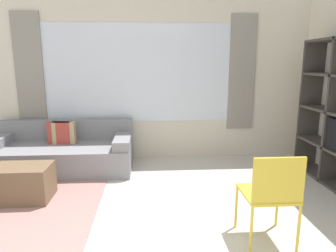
{
  "coord_description": "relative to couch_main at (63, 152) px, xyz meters",
  "views": [
    {
      "loc": [
        0.15,
        -1.9,
        1.61
      ],
      "look_at": [
        0.4,
        1.72,
        0.85
      ],
      "focal_mm": 32.0,
      "sensor_mm": 36.0,
      "label": 1
    }
  ],
  "objects": [
    {
      "name": "wall_back",
      "position": [
        1.17,
        0.53,
        1.09
      ],
      "size": [
        6.9,
        0.11,
        2.7
      ],
      "color": "beige",
      "rests_on": "ground_plane"
    },
    {
      "name": "folding_chair",
      "position": [
        2.39,
        -2.15,
        0.25
      ],
      "size": [
        0.44,
        0.46,
        0.86
      ],
      "rotation": [
        0.0,
        0.0,
        3.14
      ],
      "color": "gold",
      "rests_on": "ground_plane"
    },
    {
      "name": "couch_main",
      "position": [
        0.0,
        0.0,
        0.0
      ],
      "size": [
        2.11,
        0.97,
        0.73
      ],
      "color": "gray",
      "rests_on": "ground_plane"
    },
    {
      "name": "ottoman",
      "position": [
        -0.18,
        -1.08,
        -0.05
      ],
      "size": [
        0.66,
        0.45,
        0.43
      ],
      "color": "brown",
      "rests_on": "ground_plane"
    },
    {
      "name": "area_rug",
      "position": [
        -0.37,
        -1.06,
        -0.26
      ],
      "size": [
        2.21,
        2.36,
        0.01
      ],
      "primitive_type": "cube",
      "color": "gray",
      "rests_on": "ground_plane"
    }
  ]
}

